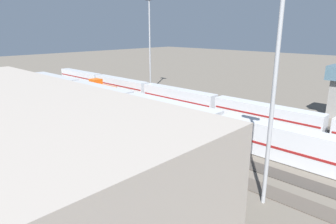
{
  "coord_description": "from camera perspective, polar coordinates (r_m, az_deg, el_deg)",
  "views": [
    {
      "loc": [
        -35.15,
        46.02,
        18.73
      ],
      "look_at": [
        4.99,
        4.19,
        2.5
      ],
      "focal_mm": 31.64,
      "sensor_mm": 36.0,
      "label": 1
    }
  ],
  "objects": [
    {
      "name": "ground_plane",
      "position": [
        60.86,
        6.13,
        -2.38
      ],
      "size": [
        400.0,
        400.0,
        0.0
      ],
      "primitive_type": "plane",
      "color": "#60594F"
    },
    {
      "name": "track_bed_0",
      "position": [
        72.85,
        13.4,
        0.36
      ],
      "size": [
        140.0,
        2.8,
        0.12
      ],
      "primitive_type": "cube",
      "color": "#3D3833",
      "rests_on": "ground_plane"
    },
    {
      "name": "track_bed_1",
      "position": [
        68.72,
        11.26,
        -0.43
      ],
      "size": [
        140.0,
        2.8,
        0.12
      ],
      "primitive_type": "cube",
      "color": "#3D3833",
      "rests_on": "ground_plane"
    },
    {
      "name": "track_bed_2",
      "position": [
        64.71,
        8.85,
        -1.32
      ],
      "size": [
        140.0,
        2.8,
        0.12
      ],
      "primitive_type": "cube",
      "color": "#4C443D",
      "rests_on": "ground_plane"
    },
    {
      "name": "track_bed_3",
      "position": [
        60.85,
        6.13,
        -2.32
      ],
      "size": [
        140.0,
        2.8,
        0.12
      ],
      "primitive_type": "cube",
      "color": "#3D3833",
      "rests_on": "ground_plane"
    },
    {
      "name": "track_bed_4",
      "position": [
        57.16,
        3.05,
        -3.45
      ],
      "size": [
        140.0,
        2.8,
        0.12
      ],
      "primitive_type": "cube",
      "color": "#4C443D",
      "rests_on": "ground_plane"
    },
    {
      "name": "track_bed_5",
      "position": [
        53.68,
        -0.46,
        -4.71
      ],
      "size": [
        140.0,
        2.8,
        0.12
      ],
      "primitive_type": "cube",
      "color": "#3D3833",
      "rests_on": "ground_plane"
    },
    {
      "name": "track_bed_6",
      "position": [
        50.46,
        -4.45,
        -6.12
      ],
      "size": [
        140.0,
        2.8,
        0.12
      ],
      "primitive_type": "cube",
      "color": "#4C443D",
      "rests_on": "ground_plane"
    },
    {
      "name": "train_on_track_1",
      "position": [
        70.96,
        7.9,
        1.89
      ],
      "size": [
        139.0,
        3.06,
        4.4
      ],
      "color": "#285193",
      "rests_on": "ground_plane"
    },
    {
      "name": "train_on_track_4",
      "position": [
        58.69,
        0.44,
        -0.33
      ],
      "size": [
        119.8,
        3.06,
        5.0
      ],
      "color": "silver",
      "rests_on": "ground_plane"
    },
    {
      "name": "train_on_track_3",
      "position": [
        85.41,
        -12.65,
        4.07
      ],
      "size": [
        10.0,
        3.0,
        5.0
      ],
      "color": "#D85914",
      "rests_on": "ground_plane"
    },
    {
      "name": "light_mast_0",
      "position": [
        93.43,
        -3.57,
        15.11
      ],
      "size": [
        2.8,
        0.7,
        28.28
      ],
      "color": "#9EA0A5",
      "rests_on": "ground_plane"
    },
    {
      "name": "light_mast_1",
      "position": [
        31.29,
        20.24,
        9.4
      ],
      "size": [
        2.8,
        0.7,
        24.49
      ],
      "color": "#9EA0A5",
      "rests_on": "ground_plane"
    },
    {
      "name": "maintenance_shed",
      "position": [
        39.46,
        -29.27,
        -5.37
      ],
      "size": [
        51.66,
        20.42,
        11.86
      ],
      "primitive_type": "cube",
      "color": "#9E9389",
      "rests_on": "ground_plane"
    }
  ]
}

